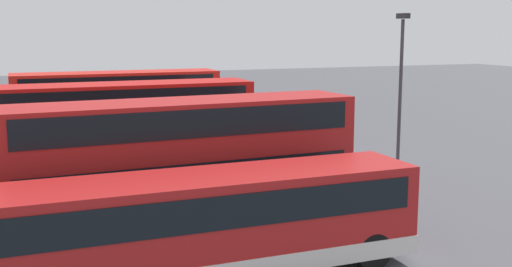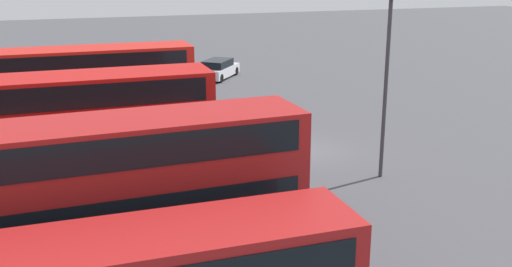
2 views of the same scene
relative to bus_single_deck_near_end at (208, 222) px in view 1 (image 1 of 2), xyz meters
The scene contains 11 objects.
ground_plane 16.40m from the bus_single_deck_near_end, 38.13° to the right, with size 140.00×140.00×0.00m, color #47474C.
bus_single_deck_near_end is the anchor object (origin of this frame).
bus_double_decker_second 4.09m from the bus_single_deck_near_end, ahead, with size 3.16×11.86×4.55m.
bus_single_deck_third 7.44m from the bus_single_deck_near_end, ahead, with size 3.09×10.66×2.95m.
bus_double_decker_fourth 11.26m from the bus_single_deck_near_end, ahead, with size 2.68×11.04×4.55m.
bus_single_deck_fifth 14.73m from the bus_single_deck_near_end, ahead, with size 3.12×10.39×2.95m.
bus_double_decker_sixth 18.47m from the bus_single_deck_near_end, ahead, with size 2.64×11.00×4.55m.
bus_single_deck_seventh 21.60m from the bus_single_deck_near_end, ahead, with size 2.77×10.57×2.95m.
bus_single_deck_far_end 25.35m from the bus_single_deck_near_end, ahead, with size 2.80×11.68×2.95m.
car_hatchback_silver 33.20m from the bus_single_deck_near_end, 19.05° to the right, with size 4.53×4.04×1.43m.
lamp_post_tall 14.92m from the bus_single_deck_near_end, 54.22° to the right, with size 0.70×0.30×7.55m.
Camera 1 is at (-28.76, 14.87, 6.89)m, focal length 44.06 mm.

